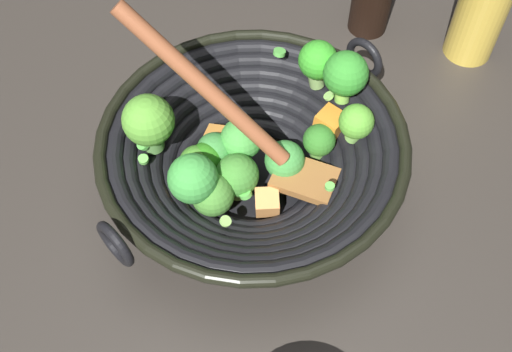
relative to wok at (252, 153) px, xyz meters
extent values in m
plane|color=#332D28|center=(0.00, 0.00, -0.06)|extent=(4.00, 4.00, 0.00)
cylinder|color=black|center=(0.00, 0.00, -0.06)|extent=(0.12, 0.12, 0.01)
torus|color=black|center=(0.00, 0.00, -0.04)|extent=(0.17, 0.17, 0.02)
torus|color=black|center=(0.00, 0.00, -0.03)|extent=(0.20, 0.20, 0.02)
torus|color=black|center=(0.00, 0.00, -0.02)|extent=(0.22, 0.22, 0.02)
torus|color=black|center=(0.00, 0.00, -0.01)|extent=(0.25, 0.25, 0.02)
torus|color=black|center=(0.00, 0.00, 0.00)|extent=(0.28, 0.28, 0.02)
torus|color=black|center=(0.00, 0.00, 0.01)|extent=(0.30, 0.30, 0.02)
torus|color=black|center=(0.00, 0.00, 0.01)|extent=(0.33, 0.33, 0.02)
torus|color=black|center=(0.00, 0.00, 0.02)|extent=(0.35, 0.35, 0.01)
torus|color=black|center=(0.03, 0.18, 0.02)|extent=(0.05, 0.02, 0.05)
torus|color=black|center=(-0.03, -0.18, 0.02)|extent=(0.05, 0.02, 0.05)
cylinder|color=#7BB050|center=(0.04, 0.03, -0.03)|extent=(0.02, 0.02, 0.02)
sphere|color=#2A7718|center=(0.04, 0.03, -0.01)|extent=(0.04, 0.04, 0.04)
cylinder|color=#598F46|center=(0.09, 0.06, 0.01)|extent=(0.03, 0.03, 0.02)
sphere|color=#569B33|center=(0.09, 0.06, 0.05)|extent=(0.06, 0.06, 0.06)
cylinder|color=olive|center=(0.02, -0.01, -0.03)|extent=(0.03, 0.03, 0.02)
sphere|color=green|center=(0.02, -0.01, 0.00)|extent=(0.05, 0.05, 0.05)
cylinder|color=#83B648|center=(0.00, 0.03, -0.04)|extent=(0.03, 0.03, 0.02)
sphere|color=#3C802E|center=(0.00, 0.03, -0.01)|extent=(0.05, 0.05, 0.05)
cylinder|color=#77AE5D|center=(0.00, 0.07, -0.04)|extent=(0.03, 0.03, 0.02)
sphere|color=#448330|center=(0.00, 0.07, -0.01)|extent=(0.05, 0.05, 0.05)
cylinder|color=#70AA4B|center=(-0.08, -0.09, 0.01)|extent=(0.02, 0.02, 0.02)
sphere|color=#58A433|center=(-0.08, -0.09, 0.03)|extent=(0.04, 0.04, 0.04)
cylinder|color=#8AC247|center=(0.04, 0.02, -0.04)|extent=(0.02, 0.02, 0.02)
sphere|color=#3B873B|center=(0.04, 0.02, -0.01)|extent=(0.04, 0.04, 0.04)
cylinder|color=#82BA57|center=(0.04, 0.04, -0.03)|extent=(0.02, 0.02, 0.01)
sphere|color=#478D2B|center=(0.04, 0.04, -0.01)|extent=(0.04, 0.04, 0.04)
cylinder|color=#789C53|center=(0.00, -0.12, 0.02)|extent=(0.03, 0.02, 0.03)
sphere|color=green|center=(0.00, -0.12, 0.05)|extent=(0.05, 0.05, 0.05)
cylinder|color=#81B749|center=(-0.03, -0.02, -0.04)|extent=(0.02, 0.02, 0.02)
sphere|color=#41913F|center=(-0.03, -0.02, -0.01)|extent=(0.05, 0.05, 0.05)
cylinder|color=#7ABD45|center=(-0.04, -0.12, 0.02)|extent=(0.03, 0.03, 0.02)
sphere|color=#328A2B|center=(-0.04, -0.12, 0.06)|extent=(0.05, 0.05, 0.05)
cylinder|color=#7C9E46|center=(0.02, 0.07, -0.02)|extent=(0.03, 0.03, 0.02)
sphere|color=green|center=(0.02, 0.07, 0.01)|extent=(0.06, 0.06, 0.06)
cylinder|color=#65A340|center=(-0.05, -0.06, -0.02)|extent=(0.02, 0.02, 0.02)
sphere|color=#2F6F24|center=(-0.05, -0.06, 0.00)|extent=(0.04, 0.04, 0.04)
cube|color=#E8BC73|center=(0.04, 0.07, -0.01)|extent=(0.03, 0.03, 0.03)
cube|color=orange|center=(-0.05, -0.09, 0.00)|extent=(0.03, 0.03, 0.03)
cube|color=#E0924E|center=(-0.04, 0.03, -0.03)|extent=(0.04, 0.04, 0.03)
cube|color=#C98136|center=(0.05, 0.00, -0.02)|extent=(0.04, 0.04, 0.04)
cylinder|color=#99D166|center=(-0.03, -0.11, 0.02)|extent=(0.02, 0.02, 0.01)
cylinder|color=#56B247|center=(0.10, 0.07, 0.02)|extent=(0.02, 0.02, 0.01)
cylinder|color=#6BC651|center=(0.08, 0.09, 0.01)|extent=(0.02, 0.02, 0.01)
cylinder|color=#6BC651|center=(-0.10, -0.01, 0.01)|extent=(0.02, 0.02, 0.01)
cylinder|color=#6BC651|center=(0.00, 0.06, -0.02)|extent=(0.02, 0.02, 0.01)
cylinder|color=#99D166|center=(-0.03, 0.09, 0.00)|extent=(0.02, 0.02, 0.01)
cylinder|color=#56B247|center=(-0.02, 0.04, -0.01)|extent=(0.02, 0.02, 0.01)
cylinder|color=#56B247|center=(0.05, -0.12, 0.04)|extent=(0.02, 0.02, 0.01)
cylinder|color=#99D166|center=(0.12, 0.04, 0.03)|extent=(0.02, 0.02, 0.01)
cube|color=brown|center=(-0.06, -0.02, -0.01)|extent=(0.08, 0.07, 0.01)
cylinder|color=#965232|center=(0.05, 0.01, 0.09)|extent=(0.19, 0.07, 0.17)
camera|label=1|loc=(-0.26, 0.33, 0.57)|focal=43.71mm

